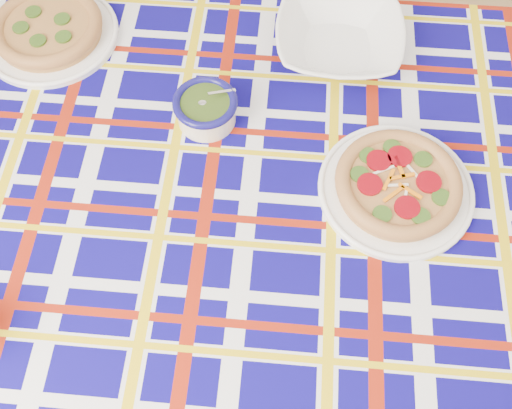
{
  "coord_description": "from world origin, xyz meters",
  "views": [
    {
      "loc": [
        -0.66,
        -0.0,
        1.78
      ],
      "look_at": [
        -0.63,
        0.52,
        0.8
      ],
      "focal_mm": 40.0,
      "sensor_mm": 36.0,
      "label": 1
    }
  ],
  "objects_px": {
    "main_focaccia_plate": "(398,184)",
    "pesto_bowl": "(206,108)",
    "dining_table": "(290,196)",
    "serving_bowl": "(339,39)"
  },
  "relations": [
    {
      "from": "main_focaccia_plate",
      "to": "pesto_bowl",
      "type": "distance_m",
      "value": 0.42
    },
    {
      "from": "dining_table",
      "to": "main_focaccia_plate",
      "type": "relative_size",
      "value": 5.63
    },
    {
      "from": "main_focaccia_plate",
      "to": "serving_bowl",
      "type": "xyz_separation_m",
      "value": [
        -0.06,
        0.38,
        0.0
      ]
    },
    {
      "from": "serving_bowl",
      "to": "pesto_bowl",
      "type": "bearing_deg",
      "value": -150.25
    },
    {
      "from": "dining_table",
      "to": "serving_bowl",
      "type": "height_order",
      "value": "serving_bowl"
    },
    {
      "from": "dining_table",
      "to": "serving_bowl",
      "type": "xyz_separation_m",
      "value": [
        0.14,
        0.33,
        0.12
      ]
    },
    {
      "from": "pesto_bowl",
      "to": "serving_bowl",
      "type": "height_order",
      "value": "pesto_bowl"
    },
    {
      "from": "serving_bowl",
      "to": "main_focaccia_plate",
      "type": "bearing_deg",
      "value": -80.83
    },
    {
      "from": "dining_table",
      "to": "main_focaccia_plate",
      "type": "height_order",
      "value": "main_focaccia_plate"
    },
    {
      "from": "main_focaccia_plate",
      "to": "pesto_bowl",
      "type": "height_order",
      "value": "pesto_bowl"
    }
  ]
}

